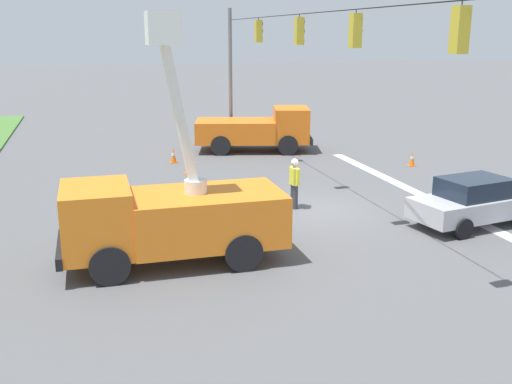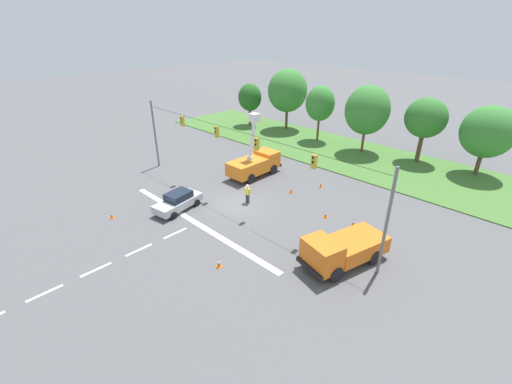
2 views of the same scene
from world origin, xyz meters
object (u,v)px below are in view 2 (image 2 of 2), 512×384
tree_centre (320,104)px  traffic_cone_near_bucket (326,214)px  tree_east_end (488,132)px  tree_far_east (426,118)px  traffic_cone_mid_right (291,190)px  road_worker (247,193)px  tree_far_west (250,98)px  utility_truck_support_near (342,249)px  traffic_cone_foreground_left (321,184)px  utility_truck_bucket_lift (255,163)px  tree_west (288,91)px  tree_east (367,110)px  traffic_cone_foreground_right (353,223)px  traffic_cone_mid_left (111,215)px  sedan_silver (178,201)px  traffic_cone_lane_edge_a (219,263)px

tree_centre → traffic_cone_near_bucket: (12.49, -16.44, -4.73)m
tree_east_end → traffic_cone_near_bucket: tree_east_end is taller
tree_far_east → traffic_cone_mid_right: tree_far_east is taller
tree_centre → road_worker: (6.13, -19.14, -4.01)m
tree_far_west → utility_truck_support_near: tree_far_west is taller
road_worker → traffic_cone_foreground_left: bearing=69.4°
utility_truck_bucket_lift → traffic_cone_foreground_left: bearing=19.8°
road_worker → tree_west: bearing=121.9°
utility_truck_support_near → tree_east: bearing=115.6°
traffic_cone_foreground_left → traffic_cone_foreground_right: traffic_cone_foreground_right is taller
traffic_cone_mid_left → traffic_cone_foreground_right: bearing=40.6°
tree_east → road_worker: 19.52m
utility_truck_bucket_lift → traffic_cone_foreground_right: size_ratio=9.17×
tree_east → tree_far_east: tree_east is taller
sedan_silver → traffic_cone_mid_left: sedan_silver is taller
tree_far_east → traffic_cone_foreground_right: tree_far_east is taller
tree_far_west → traffic_cone_foreground_right: tree_far_west is taller
road_worker → traffic_cone_lane_edge_a: road_worker is taller
tree_east_end → traffic_cone_foreground_right: (-3.87, -17.96, -4.31)m
tree_centre → traffic_cone_mid_right: 17.36m
tree_far_east → utility_truck_bucket_lift: 19.34m
tree_west → utility_truck_bucket_lift: tree_west is taller
tree_east → tree_far_west: bearing=-177.5°
tree_far_west → tree_centre: size_ratio=0.87×
tree_east_end → traffic_cone_mid_left: 36.00m
tree_centre → traffic_cone_lane_edge_a: bearing=-67.3°
utility_truck_bucket_lift → tree_centre: bearing=98.8°
tree_far_west → traffic_cone_near_bucket: bearing=-32.4°
tree_centre → tree_east: (6.66, -0.08, 0.21)m
sedan_silver → traffic_cone_mid_right: bearing=62.2°
tree_east → sedan_silver: tree_east is taller
traffic_cone_mid_right → tree_east: bearing=93.6°
tree_far_west → tree_centre: (12.03, 0.90, 0.70)m
tree_far_east → traffic_cone_foreground_left: size_ratio=11.35×
traffic_cone_foreground_left → traffic_cone_foreground_right: bearing=-35.5°
utility_truck_support_near → traffic_cone_lane_edge_a: (-5.41, -5.87, -0.82)m
tree_far_east → traffic_cone_foreground_right: bearing=-83.3°
tree_east → traffic_cone_near_bucket: size_ratio=13.47×
traffic_cone_lane_edge_a → traffic_cone_near_bucket: bearing=82.7°
tree_centre → sedan_silver: tree_centre is taller
tree_east → road_worker: (-0.53, -19.06, -4.22)m
traffic_cone_mid_right → traffic_cone_lane_edge_a: bearing=-73.1°
tree_west → traffic_cone_mid_right: bearing=-48.8°
road_worker → sedan_silver: bearing=-124.4°
tree_west → road_worker: size_ratio=4.91×
sedan_silver → traffic_cone_mid_left: (-2.64, -4.66, -0.50)m
tree_east → traffic_cone_mid_left: (-6.53, -28.63, -4.93)m
tree_east_end → traffic_cone_foreground_right: size_ratio=10.26×
sedan_silver → traffic_cone_foreground_left: (6.09, 12.16, -0.48)m
tree_west → traffic_cone_near_bucket: tree_west is taller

